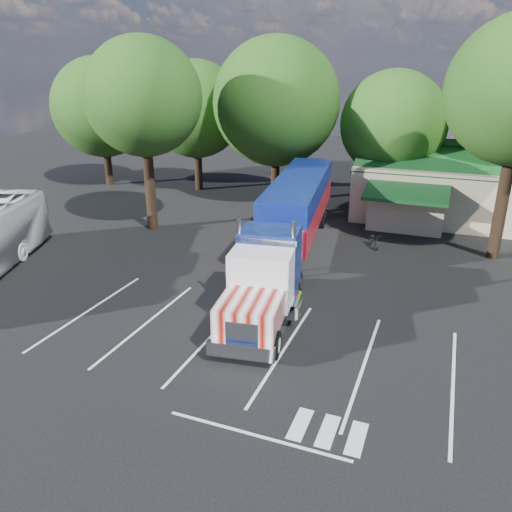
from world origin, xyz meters
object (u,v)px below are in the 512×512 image
(semi_truck, at_px, (292,217))
(bicycle, at_px, (374,240))
(silver_sedan, at_px, (498,222))
(woman, at_px, (247,324))

(semi_truck, height_order, bicycle, semi_truck)
(bicycle, height_order, silver_sedan, silver_sedan)
(semi_truck, distance_m, silver_sedan, 15.51)
(bicycle, bearing_deg, semi_truck, -164.47)
(semi_truck, xyz_separation_m, bicycle, (4.25, 3.82, -2.11))
(woman, relative_size, bicycle, 1.01)
(woman, bearing_deg, semi_truck, -23.56)
(silver_sedan, bearing_deg, bicycle, 149.23)
(semi_truck, xyz_separation_m, woman, (1.26, -9.94, -1.69))
(bicycle, relative_size, silver_sedan, 0.41)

